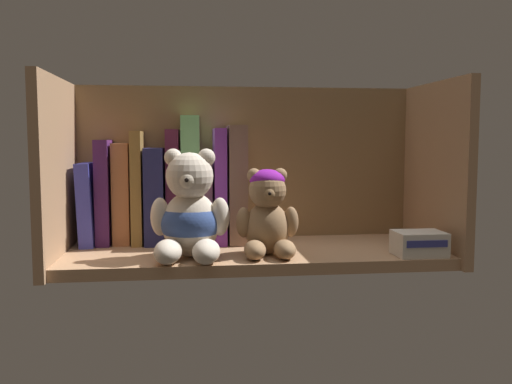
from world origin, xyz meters
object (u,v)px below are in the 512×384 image
Objects in this scene: book_5 at (173,186)px; teddy_bear_larger at (190,215)px; small_product_box at (419,243)px; book_8 at (219,185)px; book_0 at (90,203)px; book_1 at (105,192)px; book_4 at (155,195)px; book_2 at (123,193)px; book_7 at (207,202)px; book_6 at (190,179)px; book_3 at (138,187)px; book_9 at (235,183)px; teddy_bear_smaller at (267,214)px.

teddy_bear_larger is at bearing -78.54° from book_5.
book_8 is at bearing 150.53° from small_product_box.
book_0 is 0.78× the size of book_1.
book_2 is at bearing 180.00° from book_4.
book_4 is at bearing 180.00° from book_5.
book_1 is at bearing 180.00° from book_7.
book_0 is 25.00cm from book_8.
book_0 is at bearing 180.00° from book_6.
book_3 is 0.95× the size of book_9.
teddy_bear_smaller reaches higher than small_product_box.
book_8 is at bearing 180.00° from book_9.
book_0 is 9.67cm from book_3.
small_product_box is (29.99, -18.77, -9.17)cm from book_9.
book_2 is 55.59cm from small_product_box.
book_5 reaches higher than book_1.
book_7 is (3.11, 0.00, -4.56)cm from book_6.
book_8 is at bearing 0.00° from book_0.
book_6 is (3.40, 0.00, 1.27)cm from book_5.
book_3 is 1.41× the size of book_7.
book_9 is 36.55cm from small_product_box.
teddy_bear_larger is (-8.98, -15.94, -4.04)cm from book_9.
book_4 is at bearing 0.00° from book_3.
book_8 is 17.37cm from teddy_bear_smaller.
book_1 reaches higher than small_product_box.
teddy_bear_larger is (-0.17, -15.94, -4.95)cm from book_6.
book_6 is at bearing 180.00° from book_8.
small_product_box is at bearing -4.14° from teddy_bear_larger.
small_product_box is (38.97, -2.82, -5.13)cm from teddy_bear_larger.
book_5 is (12.84, 0.00, 0.99)cm from book_1.
book_2 is 16.21cm from book_7.
book_4 is at bearing 180.00° from book_6.
book_8 is 3.24cm from book_9.
small_product_box is (51.78, -18.77, -7.51)cm from book_2.
book_5 is at bearing 156.03° from small_product_box.
teddy_bear_larger is 2.20× the size of small_product_box.
book_7 is 4.18cm from book_8.
book_5 is at bearing 180.00° from book_6.
book_1 is 1.30× the size of book_7.
book_6 reaches higher than teddy_bear_larger.
book_7 is at bearing 0.00° from book_1.
book_0 is 19.70cm from book_6.
book_8 is at bearing 0.00° from book_4.
book_9 is at bearing 60.61° from teddy_bear_larger.
book_3 is at bearing 0.00° from book_0.
book_6 is 8.86cm from book_9.
book_9 reaches higher than book_4.
book_0 is at bearing 180.00° from book_2.
book_1 is 9.45cm from book_4.
book_4 is 49.83cm from small_product_box.
book_3 reaches higher than book_1.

